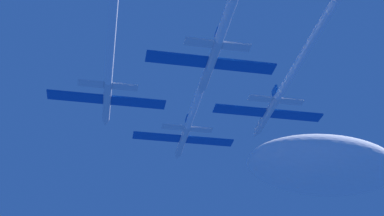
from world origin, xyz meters
name	(u,v)px	position (x,y,z in m)	size (l,w,h in m)	color
jet_lead	(206,75)	(0.93, -25.12, 0.85)	(21.09, 79.00, 3.49)	silver
jet_left_wing	(113,7)	(-15.36, -40.78, -0.14)	(21.09, 81.22, 3.49)	silver
jet_right_wing	(313,39)	(14.99, -38.24, 0.42)	(21.09, 76.66, 3.49)	silver
cloud_wispy	(324,166)	(45.11, 26.73, 10.75)	(43.90, 24.15, 15.37)	white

